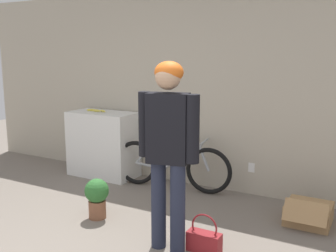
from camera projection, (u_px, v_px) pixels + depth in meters
The scene contains 8 objects.
wall_back at pixel (213, 90), 5.05m from camera, with size 8.00×0.07×2.60m.
side_shelf at pixel (103, 144), 5.70m from camera, with size 0.98×0.51×0.94m.
person at pixel (168, 140), 3.42m from camera, with size 0.59×0.26×1.70m.
bicycle at pixel (171, 165), 5.14m from camera, with size 1.62×0.46×0.67m.
banana at pixel (97, 110), 5.65m from camera, with size 0.35×0.09×0.04m.
handbag at pixel (204, 240), 3.54m from camera, with size 0.31×0.13×0.36m.
cardboard_box at pixel (308, 214), 4.13m from camera, with size 0.45×0.52×0.30m.
potted_plant at pixel (97, 196), 4.24m from camera, with size 0.26×0.26×0.44m.
Camera 1 is at (1.94, -1.85, 1.77)m, focal length 42.00 mm.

